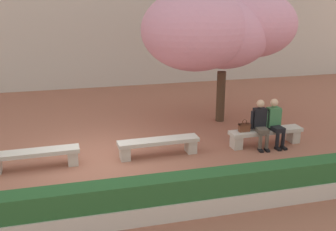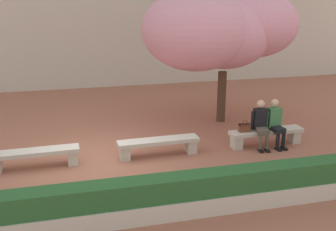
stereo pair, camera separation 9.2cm
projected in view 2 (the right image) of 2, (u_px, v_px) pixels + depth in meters
The scene contains 9 objects.
ground_plane at pixel (99, 161), 9.77m from camera, with size 100.00×100.00×0.00m, color #9E604C.
stone_bench_near_west at pixel (35, 156), 9.33m from camera, with size 2.10×0.47×0.45m.
stone_bench_center at pixel (158, 144), 10.03m from camera, with size 2.10×0.47×0.45m.
stone_bench_near_east at pixel (266, 134), 10.73m from camera, with size 2.10×0.47×0.45m.
person_seated_left at pixel (261, 122), 10.52m from camera, with size 0.51×0.71×1.29m.
person_seated_right at pixel (275, 121), 10.62m from camera, with size 0.51×0.70×1.29m.
handbag at pixel (245, 127), 10.50m from camera, with size 0.30×0.15×0.34m.
cherry_tree_main at pixel (219, 30), 11.92m from camera, with size 4.91×3.44×4.16m.
planter_hedge_foreground at pixel (111, 204), 7.03m from camera, with size 15.53×0.50×0.80m.
Camera 2 is at (-0.53, -9.14, 3.99)m, focal length 42.00 mm.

